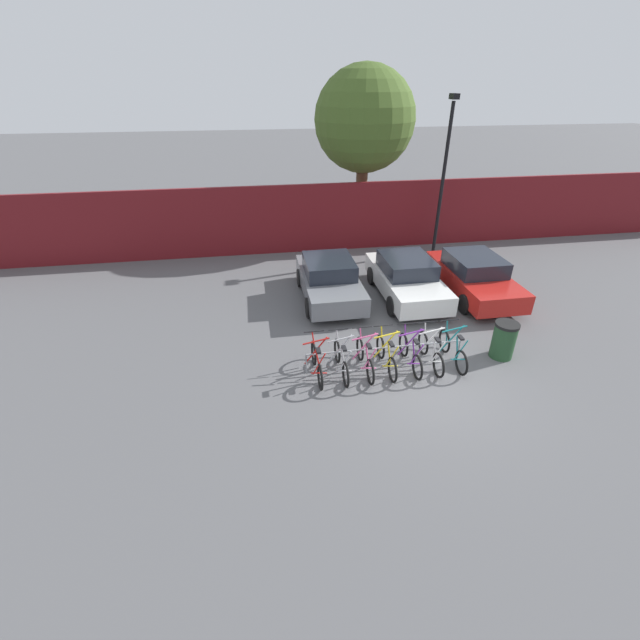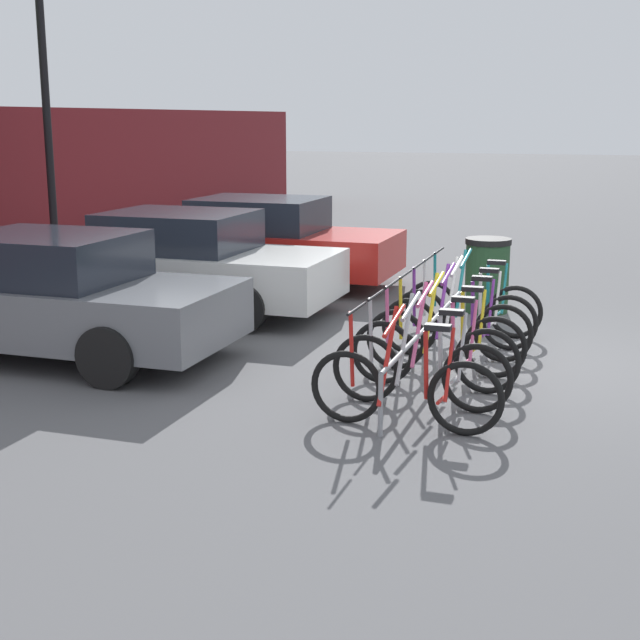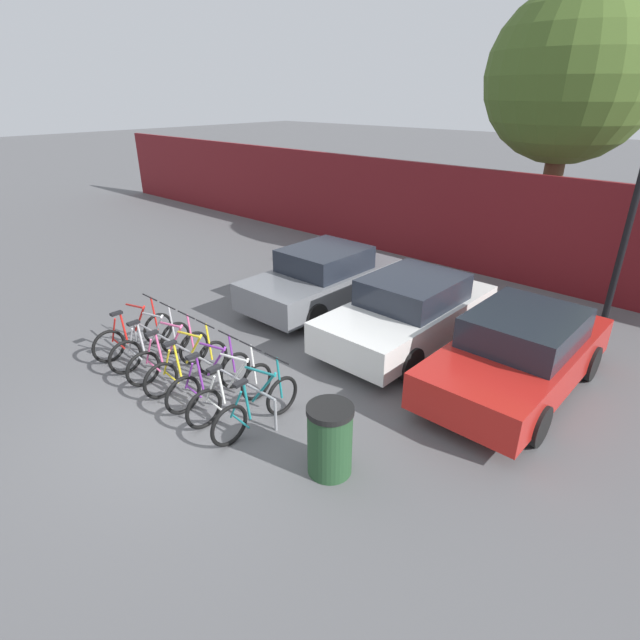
% 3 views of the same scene
% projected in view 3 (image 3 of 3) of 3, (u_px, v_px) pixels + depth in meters
% --- Properties ---
extents(ground_plane, '(120.00, 120.00, 0.00)m').
position_uv_depth(ground_plane, '(191.00, 416.00, 7.95)').
color(ground_plane, '#59595B').
extents(hoarding_wall, '(36.00, 0.16, 2.85)m').
position_uv_depth(hoarding_wall, '(478.00, 222.00, 13.72)').
color(hoarding_wall, maroon).
rests_on(hoarding_wall, ground).
extents(bike_rack, '(4.18, 0.04, 0.57)m').
position_uv_depth(bike_rack, '(194.00, 358.00, 8.69)').
color(bike_rack, gray).
rests_on(bike_rack, ground).
extents(bicycle_red, '(0.68, 1.71, 1.05)m').
position_uv_depth(bicycle_red, '(134.00, 335.00, 9.75)').
color(bicycle_red, black).
rests_on(bicycle_red, ground).
extents(bicycle_silver, '(0.68, 1.71, 1.05)m').
position_uv_depth(bicycle_silver, '(151.00, 345.00, 9.36)').
color(bicycle_silver, black).
rests_on(bicycle_silver, ground).
extents(bicycle_pink, '(0.68, 1.71, 1.05)m').
position_uv_depth(bicycle_pink, '(170.00, 356.00, 8.98)').
color(bicycle_pink, black).
rests_on(bicycle_pink, ground).
extents(bicycle_yellow, '(0.68, 1.71, 1.05)m').
position_uv_depth(bicycle_yellow, '(188.00, 366.00, 8.64)').
color(bicycle_yellow, black).
rests_on(bicycle_yellow, ground).
extents(bicycle_purple, '(0.68, 1.71, 1.05)m').
position_uv_depth(bicycle_purple, '(210.00, 380.00, 8.24)').
color(bicycle_purple, black).
rests_on(bicycle_purple, ground).
extents(bicycle_white, '(0.68, 1.71, 1.05)m').
position_uv_depth(bicycle_white, '(231.00, 392.00, 7.90)').
color(bicycle_white, black).
rests_on(bicycle_white, ground).
extents(bicycle_teal, '(0.68, 1.71, 1.05)m').
position_uv_depth(bicycle_teal, '(257.00, 407.00, 7.52)').
color(bicycle_teal, black).
rests_on(bicycle_teal, ground).
extents(car_grey, '(1.91, 4.01, 1.40)m').
position_uv_depth(car_grey, '(323.00, 278.00, 11.81)').
color(car_grey, slate).
rests_on(car_grey, ground).
extents(car_white, '(1.91, 4.16, 1.40)m').
position_uv_depth(car_white, '(409.00, 311.00, 10.02)').
color(car_white, silver).
rests_on(car_white, ground).
extents(car_red, '(1.91, 4.22, 1.40)m').
position_uv_depth(car_red, '(519.00, 353.00, 8.43)').
color(car_red, red).
rests_on(car_red, ground).
extents(trash_bin, '(0.63, 0.63, 1.03)m').
position_uv_depth(trash_bin, '(330.00, 440.00, 6.61)').
color(trash_bin, '#234728').
rests_on(trash_bin, ground).
extents(tree_behind_hoarding, '(4.32, 4.32, 7.22)m').
position_uv_depth(tree_behind_hoarding, '(571.00, 78.00, 12.71)').
color(tree_behind_hoarding, brown).
rests_on(tree_behind_hoarding, ground).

